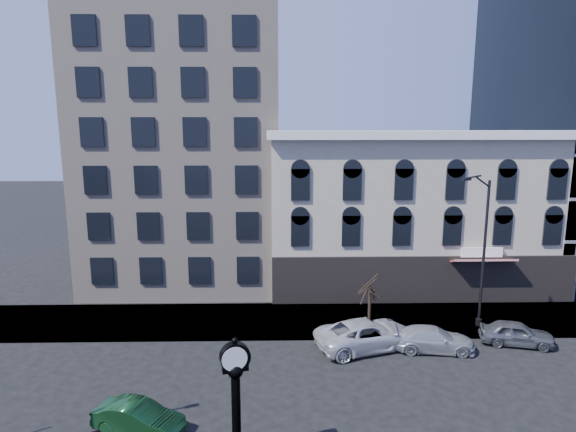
{
  "coord_description": "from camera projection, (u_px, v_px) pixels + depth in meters",
  "views": [
    {
      "loc": [
        1.42,
        -24.24,
        13.74
      ],
      "look_at": [
        2.0,
        4.0,
        8.0
      ],
      "focal_mm": 32.0,
      "sensor_mm": 36.0,
      "label": 1
    }
  ],
  "objects": [
    {
      "name": "ground",
      "position": [
        251.0,
        383.0,
        26.46
      ],
      "size": [
        160.0,
        160.0,
        0.0
      ],
      "primitive_type": "plane",
      "color": "black",
      "rests_on": "ground"
    },
    {
      "name": "sidewalk_far",
      "position": [
        257.0,
        320.0,
        34.29
      ],
      "size": [
        160.0,
        6.0,
        0.12
      ],
      "primitive_type": "cube",
      "color": "gray",
      "rests_on": "ground"
    },
    {
      "name": "cream_tower",
      "position": [
        183.0,
        41.0,
        40.99
      ],
      "size": [
        15.9,
        15.4,
        42.5
      ],
      "color": "#BDAB98",
      "rests_on": "ground"
    },
    {
      "name": "victorian_row",
      "position": [
        410.0,
        210.0,
        41.08
      ],
      "size": [
        22.6,
        11.19,
        12.5
      ],
      "color": "#BDB29C",
      "rests_on": "ground"
    },
    {
      "name": "street_clock",
      "position": [
        236.0,
        409.0,
        19.67
      ],
      "size": [
        1.22,
        1.22,
        5.38
      ],
      "rotation": [
        0.0,
        0.0,
        0.29
      ],
      "color": "black",
      "rests_on": "sidewalk_near"
    },
    {
      "name": "street_lamp_far",
      "position": [
        478.0,
        212.0,
        31.57
      ],
      "size": [
        2.45,
        1.27,
        10.06
      ],
      "rotation": [
        0.0,
        0.0,
        3.55
      ],
      "color": "black",
      "rests_on": "sidewalk_far"
    },
    {
      "name": "bare_tree_far",
      "position": [
        370.0,
        284.0,
        32.37
      ],
      "size": [
        2.29,
        2.29,
        3.93
      ],
      "color": "black",
      "rests_on": "sidewalk_far"
    },
    {
      "name": "car_near_b",
      "position": [
        139.0,
        418.0,
        22.32
      ],
      "size": [
        4.29,
        2.63,
        1.33
      ],
      "primitive_type": "imported",
      "rotation": [
        0.0,
        0.0,
        1.24
      ],
      "color": "#143F1E",
      "rests_on": "ground"
    },
    {
      "name": "car_far_a",
      "position": [
        367.0,
        335.0,
        30.25
      ],
      "size": [
        6.72,
        4.61,
        1.71
      ],
      "primitive_type": "imported",
      "rotation": [
        0.0,
        0.0,
        1.89
      ],
      "color": "silver",
      "rests_on": "ground"
    },
    {
      "name": "car_far_b",
      "position": [
        433.0,
        339.0,
        29.99
      ],
      "size": [
        5.01,
        2.48,
        1.4
      ],
      "primitive_type": "imported",
      "rotation": [
        0.0,
        0.0,
        1.46
      ],
      "color": "#A5A8AD",
      "rests_on": "ground"
    },
    {
      "name": "car_far_c",
      "position": [
        517.0,
        333.0,
        30.73
      ],
      "size": [
        4.5,
        2.67,
        1.44
      ],
      "primitive_type": "imported",
      "rotation": [
        0.0,
        0.0,
        1.33
      ],
      "color": "#595B60",
      "rests_on": "ground"
    }
  ]
}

